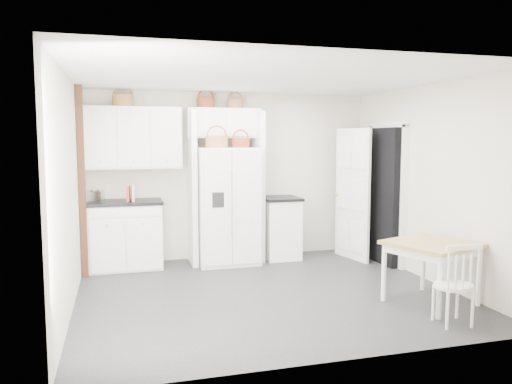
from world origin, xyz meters
name	(u,v)px	position (x,y,z in m)	size (l,w,h in m)	color
floor	(266,292)	(0.00, 0.00, 0.00)	(4.50, 4.50, 0.00)	#252629
ceiling	(267,78)	(0.00, 0.00, 2.60)	(4.50, 4.50, 0.00)	white
wall_back	(231,176)	(0.00, 2.00, 1.30)	(4.50, 4.50, 0.00)	beige
wall_left	(68,193)	(-2.25, 0.00, 1.30)	(4.00, 4.00, 0.00)	beige
wall_right	(429,183)	(2.25, 0.00, 1.30)	(4.00, 4.00, 0.00)	beige
refrigerator	(227,206)	(-0.15, 1.60, 0.88)	(0.91, 0.73, 1.76)	white
base_cab_left	(125,236)	(-1.65, 1.70, 0.47)	(1.02, 0.65, 0.95)	white
base_cab_right	(280,229)	(0.73, 1.70, 0.47)	(0.53, 0.63, 0.93)	white
dining_table	(431,273)	(1.70, -0.89, 0.36)	(0.86, 0.86, 0.71)	olive
windsor_chair	(453,286)	(1.53, -1.51, 0.40)	(0.39, 0.35, 0.80)	white
counter_left	(125,202)	(-1.65, 1.70, 0.97)	(1.07, 0.69, 0.04)	black
counter_right	(280,198)	(0.73, 1.70, 0.95)	(0.57, 0.68, 0.04)	black
toaster	(95,196)	(-2.05, 1.70, 1.07)	(0.23, 0.13, 0.16)	silver
cookbook_red	(129,194)	(-1.59, 1.62, 1.10)	(0.03, 0.15, 0.22)	#BB3F2B
cookbook_cream	(133,193)	(-1.53, 1.62, 1.11)	(0.03, 0.16, 0.24)	beige
basket_upper_b	(123,101)	(-1.63, 1.83, 2.44)	(0.30, 0.30, 0.17)	brown
basket_bridge_a	(206,103)	(-0.42, 1.83, 2.43)	(0.27, 0.27, 0.15)	maroon
basket_bridge_b	(235,104)	(0.04, 1.83, 2.42)	(0.25, 0.25, 0.14)	brown
basket_fridge_a	(217,142)	(-0.32, 1.50, 1.85)	(0.33, 0.33, 0.18)	brown
basket_fridge_b	(241,143)	(0.04, 1.50, 1.83)	(0.27, 0.27, 0.14)	maroon
upper_cabinet	(133,138)	(-1.50, 1.83, 1.90)	(1.40, 0.34, 0.90)	white
bridge_cabinet	(223,123)	(-0.15, 1.83, 2.12)	(1.12, 0.34, 0.45)	white
fridge_panel_left	(192,188)	(-0.66, 1.70, 1.15)	(0.08, 0.60, 2.30)	white
fridge_panel_right	(257,186)	(0.36, 1.70, 1.15)	(0.08, 0.60, 2.30)	white
trim_post	(82,182)	(-2.20, 1.35, 1.30)	(0.09, 0.09, 2.60)	#422615
doorway_void	(384,196)	(2.16, 1.00, 1.02)	(0.18, 0.85, 2.05)	black
door_slab	(352,194)	(1.80, 1.33, 1.02)	(0.80, 0.04, 2.05)	white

